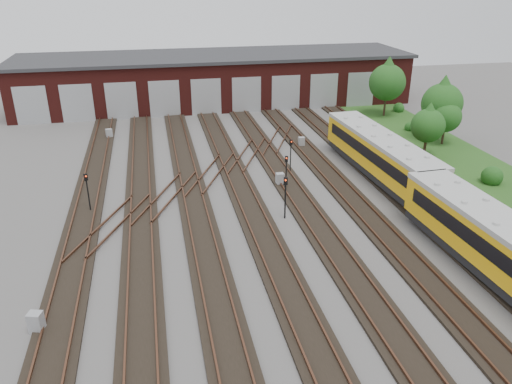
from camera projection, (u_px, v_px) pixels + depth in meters
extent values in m
plane|color=#474542|center=(303.00, 252.00, 31.51)|extent=(120.00, 120.00, 0.00)
cube|color=black|center=(71.00, 277.00, 28.82)|extent=(2.40, 70.00, 0.18)
cube|color=#523120|center=(57.00, 276.00, 28.62)|extent=(0.10, 70.00, 0.15)
cube|color=#523120|center=(83.00, 273.00, 28.89)|extent=(0.10, 70.00, 0.15)
cube|color=black|center=(141.00, 269.00, 29.58)|extent=(2.40, 70.00, 0.18)
cube|color=#523120|center=(128.00, 268.00, 29.38)|extent=(0.10, 70.00, 0.15)
cube|color=#523120|center=(153.00, 266.00, 29.65)|extent=(0.10, 70.00, 0.15)
cube|color=black|center=(208.00, 262.00, 30.34)|extent=(2.40, 70.00, 0.18)
cube|color=#523120|center=(196.00, 261.00, 30.14)|extent=(0.10, 70.00, 0.15)
cube|color=#523120|center=(220.00, 258.00, 30.41)|extent=(0.10, 70.00, 0.15)
cube|color=black|center=(272.00, 255.00, 31.10)|extent=(2.40, 70.00, 0.18)
cube|color=#523120|center=(261.00, 254.00, 30.89)|extent=(0.10, 70.00, 0.15)
cube|color=#523120|center=(283.00, 251.00, 31.17)|extent=(0.10, 70.00, 0.15)
cube|color=black|center=(333.00, 248.00, 31.86)|extent=(2.40, 70.00, 0.18)
cube|color=#523120|center=(322.00, 247.00, 31.65)|extent=(0.10, 70.00, 0.15)
cube|color=#523120|center=(344.00, 244.00, 31.93)|extent=(0.10, 70.00, 0.15)
cube|color=black|center=(391.00, 241.00, 32.61)|extent=(2.40, 70.00, 0.18)
cube|color=#523120|center=(381.00, 240.00, 32.41)|extent=(0.10, 70.00, 0.15)
cube|color=#523120|center=(401.00, 238.00, 32.68)|extent=(0.10, 70.00, 0.15)
cube|color=black|center=(446.00, 235.00, 33.37)|extent=(2.40, 70.00, 0.18)
cube|color=#523120|center=(437.00, 234.00, 33.17)|extent=(0.10, 70.00, 0.15)
cube|color=#523120|center=(456.00, 232.00, 33.44)|extent=(0.10, 70.00, 0.15)
cube|color=black|center=(499.00, 229.00, 34.13)|extent=(2.40, 70.00, 0.18)
cube|color=#523120|center=(490.00, 228.00, 33.93)|extent=(0.10, 70.00, 0.15)
cube|color=#523120|center=(509.00, 226.00, 34.20)|extent=(0.10, 70.00, 0.15)
cube|color=#523120|center=(167.00, 196.00, 38.83)|extent=(5.40, 9.62, 0.15)
cube|color=#523120|center=(211.00, 173.00, 43.16)|extent=(5.40, 9.62, 0.15)
cube|color=#523120|center=(248.00, 154.00, 47.49)|extent=(5.40, 9.62, 0.15)
cube|color=#523120|center=(111.00, 224.00, 34.49)|extent=(5.40, 9.62, 0.15)
cube|color=#523120|center=(278.00, 139.00, 51.82)|extent=(5.40, 9.62, 0.15)
cube|color=#4B1612|center=(216.00, 80.00, 66.02)|extent=(50.00, 12.00, 6.00)
cube|color=#2D2D30|center=(215.00, 56.00, 64.74)|extent=(51.00, 12.50, 0.40)
cube|color=#9EA0A3|center=(31.00, 106.00, 56.80)|extent=(3.60, 0.12, 4.40)
cube|color=#9EA0A3|center=(77.00, 103.00, 57.75)|extent=(3.60, 0.12, 4.40)
cube|color=#9EA0A3|center=(122.00, 101.00, 58.70)|extent=(3.60, 0.12, 4.40)
cube|color=#9EA0A3|center=(165.00, 99.00, 59.64)|extent=(3.60, 0.12, 4.40)
cube|color=#9EA0A3|center=(206.00, 97.00, 60.59)|extent=(3.60, 0.12, 4.40)
cube|color=#9EA0A3|center=(247.00, 95.00, 61.54)|extent=(3.60, 0.12, 4.40)
cube|color=#9EA0A3|center=(286.00, 93.00, 62.49)|extent=(3.60, 0.12, 4.40)
cube|color=#9EA0A3|center=(324.00, 91.00, 63.44)|extent=(3.60, 0.12, 4.40)
cube|color=#9EA0A3|center=(360.00, 90.00, 64.38)|extent=(3.60, 0.12, 4.40)
cube|color=#1E4717|center=(476.00, 172.00, 44.04)|extent=(8.00, 55.00, 0.05)
cube|color=black|center=(497.00, 270.00, 28.51)|extent=(3.13, 16.23, 0.65)
cube|color=#DEAE0C|center=(503.00, 247.00, 27.89)|extent=(3.46, 16.24, 2.37)
cube|color=#AFB0AB|center=(508.00, 226.00, 27.35)|extent=(3.56, 16.25, 0.32)
cube|color=black|center=(481.00, 246.00, 27.46)|extent=(0.65, 14.20, 0.91)
cube|color=black|center=(378.00, 170.00, 42.80)|extent=(3.13, 16.23, 0.65)
cube|color=#DEAE0C|center=(380.00, 153.00, 42.19)|extent=(3.46, 16.24, 2.37)
cube|color=#AFB0AB|center=(381.00, 138.00, 41.64)|extent=(3.56, 16.25, 0.32)
cube|color=black|center=(365.00, 151.00, 41.76)|extent=(0.65, 14.20, 0.91)
cube|color=black|center=(395.00, 149.00, 42.40)|extent=(0.65, 14.20, 0.91)
cylinder|color=black|center=(89.00, 196.00, 36.26)|extent=(0.10, 0.10, 2.53)
cube|color=black|center=(86.00, 177.00, 35.64)|extent=(0.29, 0.24, 0.50)
sphere|color=#FF370E|center=(85.00, 176.00, 35.51)|extent=(0.12, 0.12, 0.12)
cylinder|color=black|center=(285.00, 202.00, 35.33)|extent=(0.11, 0.11, 2.62)
cube|color=black|center=(286.00, 181.00, 34.68)|extent=(0.31, 0.24, 0.55)
sphere|color=#FF370E|center=(286.00, 180.00, 34.54)|extent=(0.13, 0.13, 0.13)
cylinder|color=black|center=(286.00, 176.00, 40.08)|extent=(0.10, 0.10, 2.40)
cube|color=black|center=(286.00, 159.00, 39.50)|extent=(0.27, 0.20, 0.48)
sphere|color=#FF370E|center=(287.00, 158.00, 39.37)|extent=(0.12, 0.12, 0.12)
cylinder|color=black|center=(290.00, 159.00, 43.42)|extent=(0.09, 0.09, 2.55)
cube|color=black|center=(291.00, 142.00, 42.81)|extent=(0.26, 0.19, 0.47)
sphere|color=#FF370E|center=(291.00, 142.00, 42.69)|extent=(0.11, 0.11, 0.11)
cube|color=#939497|center=(36.00, 322.00, 24.40)|extent=(0.80, 0.73, 1.11)
cube|color=#939497|center=(109.00, 134.00, 52.68)|extent=(0.74, 0.68, 1.02)
cube|color=#939497|center=(280.00, 179.00, 41.11)|extent=(0.66, 0.55, 1.07)
cube|color=#939497|center=(301.00, 142.00, 50.13)|extent=(0.62, 0.52, 1.00)
cube|color=#939497|center=(371.00, 135.00, 52.28)|extent=(0.72, 0.65, 1.01)
cylinder|color=#322216|center=(385.00, 107.00, 60.57)|extent=(0.25, 0.25, 2.22)
sphere|color=#164112|center=(387.00, 82.00, 59.36)|extent=(4.32, 4.32, 4.32)
cone|color=#164112|center=(389.00, 69.00, 58.73)|extent=(3.70, 3.70, 3.09)
cylinder|color=#322216|center=(443.00, 137.00, 50.75)|extent=(0.24, 0.24, 1.57)
sphere|color=#164112|center=(446.00, 117.00, 49.90)|extent=(3.04, 3.04, 3.04)
cone|color=#164112|center=(448.00, 106.00, 49.46)|extent=(2.61, 2.61, 2.17)
cylinder|color=#322216|center=(438.00, 130.00, 51.89)|extent=(0.27, 0.27, 2.12)
sphere|color=#164112|center=(442.00, 104.00, 50.73)|extent=(4.12, 4.12, 4.12)
cone|color=#164112|center=(444.00, 89.00, 50.13)|extent=(3.53, 3.53, 2.94)
cylinder|color=#322216|center=(425.00, 148.00, 47.62)|extent=(0.27, 0.27, 1.62)
sphere|color=#164112|center=(428.00, 126.00, 46.74)|extent=(3.16, 3.16, 3.16)
cone|color=#164112|center=(430.00, 114.00, 46.28)|extent=(2.71, 2.71, 2.25)
sphere|color=#164112|center=(493.00, 174.00, 41.38)|extent=(1.74, 1.74, 1.74)
sphere|color=#164112|center=(410.00, 126.00, 55.20)|extent=(1.11, 1.11, 1.11)
sphere|color=#164112|center=(399.00, 107.00, 62.46)|extent=(1.36, 1.36, 1.36)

